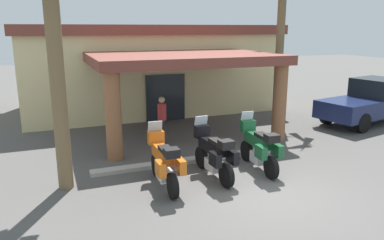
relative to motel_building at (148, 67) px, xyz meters
name	(u,v)px	position (x,y,z in m)	size (l,w,h in m)	color
ground_plane	(266,193)	(-0.03, -11.29, -2.17)	(80.00, 80.00, 0.00)	#514F4C
motel_building	(148,67)	(0.00, 0.00, 0.00)	(12.55, 11.29, 4.26)	beige
motorcycle_orange	(164,162)	(-2.35, -9.95, -1.48)	(0.71, 2.21, 1.61)	black
motorcycle_black	(214,154)	(-0.85, -9.83, -1.48)	(0.71, 2.21, 1.61)	black
motorcycle_green	(259,147)	(0.65, -9.78, -1.48)	(0.73, 2.21, 1.61)	black
pedestrian	(162,116)	(-1.18, -6.07, -1.18)	(0.32, 0.53, 1.71)	black
pickup_truck_navy	(371,102)	(8.33, -6.62, -1.24)	(5.47, 2.86, 1.95)	black
palm_tree_roadside	(52,16)	(-4.77, -9.04, 2.21)	(2.19, 2.20, 6.10)	brown
palm_tree_near_portico	(282,12)	(4.88, -4.47, 2.61)	(2.37, 2.49, 6.61)	brown
curb_strip	(195,160)	(-0.85, -8.44, -2.11)	(6.49, 0.36, 0.12)	#ADA89E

